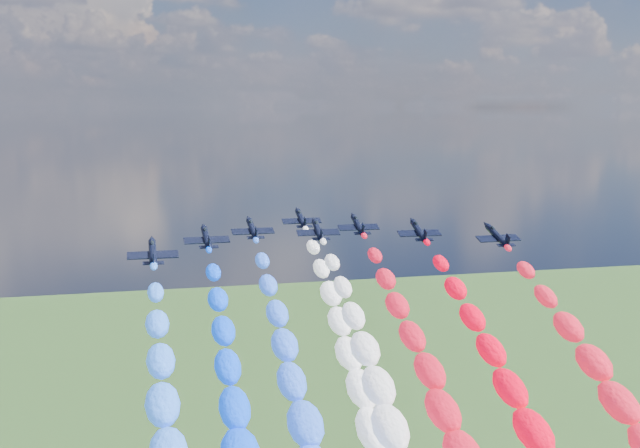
{
  "coord_description": "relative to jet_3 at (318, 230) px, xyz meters",
  "views": [
    {
      "loc": [
        -34.77,
        -143.09,
        123.26
      ],
      "look_at": [
        0.0,
        4.0,
        101.12
      ],
      "focal_mm": 44.82,
      "sensor_mm": 36.0,
      "label": 1
    }
  ],
  "objects": [
    {
      "name": "jet_2",
      "position": [
        -12.43,
        4.55,
        0.0
      ],
      "size": [
        8.86,
        11.86,
        5.98
      ],
      "primitive_type": null,
      "rotation": [
        0.32,
        0.0,
        0.03
      ],
      "color": "black"
    },
    {
      "name": "jet_3",
      "position": [
        0.0,
        0.0,
        0.0
      ],
      "size": [
        9.15,
        12.07,
        5.98
      ],
      "primitive_type": null,
      "rotation": [
        0.32,
        0.0,
        -0.06
      ],
      "color": "black"
    },
    {
      "name": "jet_6",
      "position": [
        19.17,
        -5.51,
        0.0
      ],
      "size": [
        8.97,
        11.94,
        5.98
      ],
      "primitive_type": null,
      "rotation": [
        0.32,
        0.0,
        -0.04
      ],
      "color": "black"
    },
    {
      "name": "jet_4",
      "position": [
        0.13,
        16.64,
        0.0
      ],
      "size": [
        8.52,
        11.61,
        5.98
      ],
      "primitive_type": null,
      "rotation": [
        0.32,
        0.0,
        -0.0
      ],
      "color": "black"
    },
    {
      "name": "jet_7",
      "position": [
        31.5,
        -14.8,
        0.0
      ],
      "size": [
        8.99,
        11.96,
        5.98
      ],
      "primitive_type": null,
      "rotation": [
        0.32,
        0.0,
        0.04
      ],
      "color": "black"
    },
    {
      "name": "trail_4",
      "position": [
        0.13,
        -35.08,
        -27.07
      ],
      "size": [
        7.15,
        101.44,
        58.23
      ],
      "primitive_type": null,
      "color": "white"
    },
    {
      "name": "jet_5",
      "position": [
        9.68,
        4.85,
        0.0
      ],
      "size": [
        8.77,
        11.8,
        5.98
      ],
      "primitive_type": null,
      "rotation": [
        0.32,
        0.0,
        -0.02
      ],
      "color": "black"
    },
    {
      "name": "jet_0",
      "position": [
        -32.61,
        -17.29,
        0.0
      ],
      "size": [
        8.58,
        11.66,
        5.98
      ],
      "primitive_type": null,
      "rotation": [
        0.32,
        0.0,
        -0.01
      ],
      "color": "black"
    },
    {
      "name": "jet_1",
      "position": [
        -22.4,
        -4.11,
        0.0
      ],
      "size": [
        8.79,
        11.81,
        5.98
      ],
      "primitive_type": null,
      "rotation": [
        0.32,
        0.0,
        0.03
      ],
      "color": "black"
    }
  ]
}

